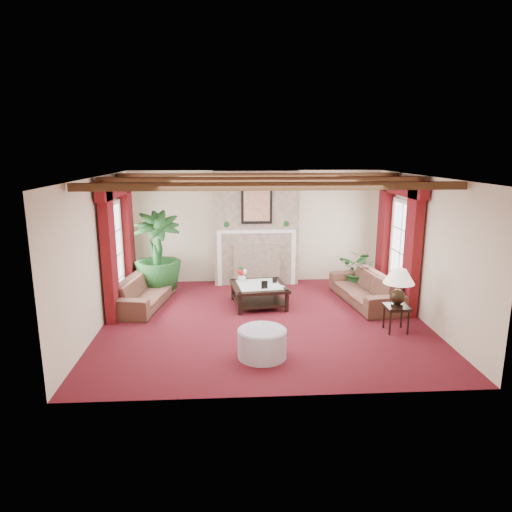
{
  "coord_description": "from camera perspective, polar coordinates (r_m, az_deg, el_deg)",
  "views": [
    {
      "loc": [
        -0.65,
        -8.15,
        3.16
      ],
      "look_at": [
        -0.13,
        0.4,
        1.17
      ],
      "focal_mm": 32.0,
      "sensor_mm": 36.0,
      "label": 1
    }
  ],
  "objects": [
    {
      "name": "french_door_right",
      "position": [
        9.89,
        18.14,
        6.47
      ],
      "size": [
        0.1,
        1.1,
        2.16
      ],
      "primitive_type": null,
      "color": "white",
      "rests_on": "ground"
    },
    {
      "name": "photo_frame_a",
      "position": [
        9.13,
        1.06,
        -3.64
      ],
      "size": [
        0.13,
        0.04,
        0.17
      ],
      "primitive_type": null,
      "rotation": [
        0.0,
        0.0,
        0.18
      ],
      "color": "black",
      "rests_on": "coffee_table"
    },
    {
      "name": "book",
      "position": [
        9.22,
        2.1,
        -3.11
      ],
      "size": [
        0.23,
        0.21,
        0.29
      ],
      "primitive_type": "imported",
      "rotation": [
        0.0,
        0.0,
        0.54
      ],
      "color": "black",
      "rests_on": "coffee_table"
    },
    {
      "name": "potted_palm",
      "position": [
        10.47,
        -12.11,
        -1.83
      ],
      "size": [
        1.91,
        2.34,
        1.03
      ],
      "primitive_type": "imported",
      "rotation": [
        0.0,
        0.0,
        0.25
      ],
      "color": "black",
      "rests_on": "ground"
    },
    {
      "name": "sofa_left",
      "position": [
        9.75,
        -13.81,
        -3.76
      ],
      "size": [
        2.23,
        1.27,
        0.8
      ],
      "primitive_type": "imported",
      "rotation": [
        0.0,
        0.0,
        1.4
      ],
      "color": "#3C101C",
      "rests_on": "ground"
    },
    {
      "name": "curtains_left",
      "position": [
        9.43,
        -17.22,
        8.8
      ],
      "size": [
        0.2,
        2.4,
        2.55
      ],
      "primitive_type": null,
      "color": "#500A13",
      "rests_on": "ground"
    },
    {
      "name": "photo_frame_b",
      "position": [
        9.53,
        2.34,
        -3.08
      ],
      "size": [
        0.1,
        0.02,
        0.13
      ],
      "primitive_type": null,
      "rotation": [
        0.0,
        0.0,
        0.04
      ],
      "color": "black",
      "rests_on": "coffee_table"
    },
    {
      "name": "flower_vase",
      "position": [
        9.66,
        -1.8,
        -2.69
      ],
      "size": [
        0.27,
        0.27,
        0.18
      ],
      "primitive_type": "imported",
      "rotation": [
        0.0,
        0.0,
        -0.26
      ],
      "color": "silver",
      "rests_on": "coffee_table"
    },
    {
      "name": "left_wall",
      "position": [
        8.67,
        -19.1,
        0.31
      ],
      "size": [
        0.02,
        5.5,
        2.7
      ],
      "primitive_type": "cube",
      "color": "beige",
      "rests_on": "ground"
    },
    {
      "name": "ceiling",
      "position": [
        8.19,
        1.11,
        9.87
      ],
      "size": [
        6.0,
        6.0,
        0.0
      ],
      "primitive_type": "plane",
      "rotation": [
        3.14,
        0.0,
        0.0
      ],
      "color": "white",
      "rests_on": "floor"
    },
    {
      "name": "sofa_right",
      "position": [
        9.9,
        13.51,
        -3.38
      ],
      "size": [
        2.29,
        1.19,
        0.83
      ],
      "primitive_type": "imported",
      "rotation": [
        0.0,
        0.0,
        -1.43
      ],
      "color": "#3C101C",
      "rests_on": "ground"
    },
    {
      "name": "back_wall",
      "position": [
        11.07,
        -0.05,
        3.67
      ],
      "size": [
        6.0,
        0.02,
        2.7
      ],
      "primitive_type": "cube",
      "color": "beige",
      "rests_on": "ground"
    },
    {
      "name": "right_wall",
      "position": [
        9.11,
        20.23,
        0.81
      ],
      "size": [
        0.02,
        5.5,
        2.7
      ],
      "primitive_type": "cube",
      "color": "beige",
      "rests_on": "ground"
    },
    {
      "name": "coffee_table",
      "position": [
        9.5,
        0.37,
        -4.92
      ],
      "size": [
        1.22,
        1.22,
        0.45
      ],
      "primitive_type": null,
      "rotation": [
        0.0,
        0.0,
        0.13
      ],
      "color": "black",
      "rests_on": "ground"
    },
    {
      "name": "french_door_left",
      "position": [
        9.5,
        -17.69,
        6.25
      ],
      "size": [
        0.1,
        1.1,
        2.16
      ],
      "primitive_type": null,
      "color": "white",
      "rests_on": "ground"
    },
    {
      "name": "curtains_right",
      "position": [
        9.82,
        17.71,
        8.92
      ],
      "size": [
        0.2,
        2.4,
        2.55
      ],
      "primitive_type": null,
      "color": "#500A13",
      "rests_on": "ground"
    },
    {
      "name": "small_plant",
      "position": [
        10.71,
        12.76,
        -2.31
      ],
      "size": [
        1.84,
        1.84,
        0.75
      ],
      "primitive_type": "imported",
      "rotation": [
        0.0,
        0.0,
        -0.79
      ],
      "color": "black",
      "rests_on": "ground"
    },
    {
      "name": "table_lamp",
      "position": [
        8.38,
        17.36,
        -3.74
      ],
      "size": [
        0.54,
        0.54,
        0.69
      ],
      "primitive_type": null,
      "color": "black",
      "rests_on": "side_table"
    },
    {
      "name": "floor",
      "position": [
        8.76,
        1.03,
        -8.05
      ],
      "size": [
        6.0,
        6.0,
        0.0
      ],
      "primitive_type": "plane",
      "color": "#4D0D16",
      "rests_on": "ground"
    },
    {
      "name": "ceiling_beams",
      "position": [
        8.19,
        1.11,
        9.45
      ],
      "size": [
        6.0,
        3.0,
        0.12
      ],
      "primitive_type": null,
      "color": "#3B2612",
      "rests_on": "ceiling"
    },
    {
      "name": "side_table",
      "position": [
        8.56,
        17.1,
        -7.47
      ],
      "size": [
        0.44,
        0.44,
        0.48
      ],
      "primitive_type": null,
      "rotation": [
        0.0,
        0.0,
        0.08
      ],
      "color": "black",
      "rests_on": "ground"
    },
    {
      "name": "fireplace",
      "position": [
        10.73,
        0.01,
        10.63
      ],
      "size": [
        2.0,
        0.52,
        2.7
      ],
      "primitive_type": null,
      "color": "#9F8167",
      "rests_on": "ground"
    },
    {
      "name": "ottoman",
      "position": [
        7.23,
        0.76,
        -10.87
      ],
      "size": [
        0.76,
        0.76,
        0.45
      ],
      "primitive_type": "cylinder",
      "color": "#A8A0B6",
      "rests_on": "ground"
    }
  ]
}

